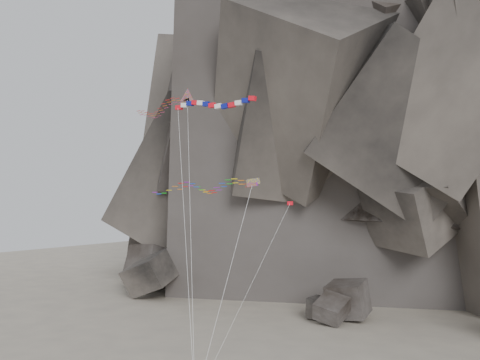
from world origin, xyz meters
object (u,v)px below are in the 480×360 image
Objects in this scene: delta_kite at (159,109)px; banner_kite at (213,106)px; parafoil_kite at (197,187)px; pennant_kite at (273,238)px.

delta_kite is 9.85m from banner_kite.
parafoil_kite is at bearing 22.46° from delta_kite.
parafoil_kite is (5.75, -0.22, -8.84)m from delta_kite.
parafoil_kite is (-3.74, 2.25, -7.88)m from banner_kite.
delta_kite is 10.54m from parafoil_kite.
banner_kite is at bearing 169.57° from pennant_kite.
delta_kite reaches higher than banner_kite.
parafoil_kite is 1.15× the size of pennant_kite.
banner_kite is 9.01m from parafoil_kite.
delta_kite is 1.78× the size of pennant_kite.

